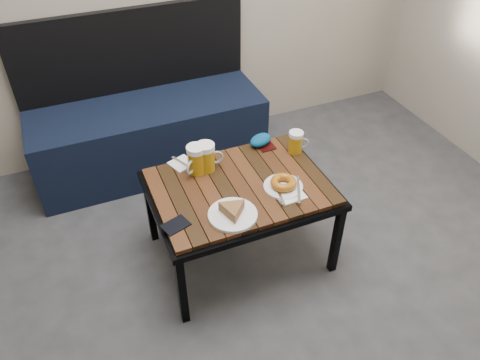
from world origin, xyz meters
name	(u,v)px	position (x,y,z in m)	size (l,w,h in m)	color
bench	(149,128)	(0.01, 1.76, 0.27)	(1.40, 0.50, 0.95)	black
cafe_table	(240,192)	(0.23, 0.82, 0.43)	(0.84, 0.62, 0.47)	black
beer_mug_left	(196,160)	(0.08, 0.99, 0.54)	(0.13, 0.12, 0.14)	#AB7A0D
beer_mug_centre	(206,157)	(0.13, 0.99, 0.54)	(0.13, 0.09, 0.15)	#AB7A0D
beer_mug_right	(296,142)	(0.60, 0.95, 0.53)	(0.11, 0.09, 0.12)	#AB7A0D
plate_pie	(233,212)	(0.12, 0.63, 0.50)	(0.22, 0.22, 0.06)	white
plate_bagel	(283,184)	(0.41, 0.72, 0.49)	(0.19, 0.23, 0.05)	white
napkin_left	(182,163)	(0.03, 1.07, 0.48)	(0.14, 0.14, 0.01)	white
napkin_right	(290,195)	(0.41, 0.66, 0.48)	(0.13, 0.11, 0.01)	white
passport_navy	(176,225)	(-0.12, 0.67, 0.47)	(0.08, 0.11, 0.01)	black
passport_burgundy	(265,145)	(0.48, 1.06, 0.47)	(0.08, 0.11, 0.01)	black
knit_pouch	(261,140)	(0.46, 1.08, 0.50)	(0.13, 0.08, 0.06)	navy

